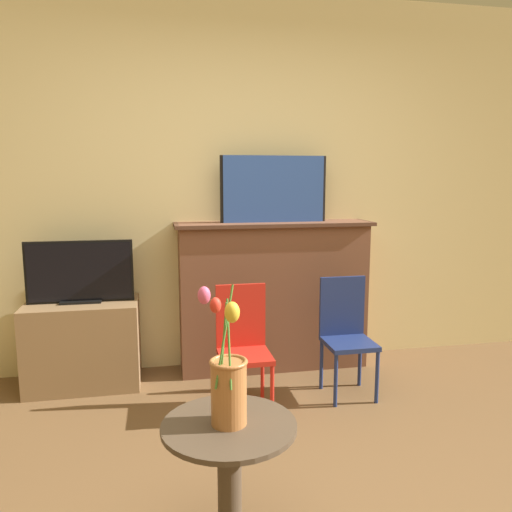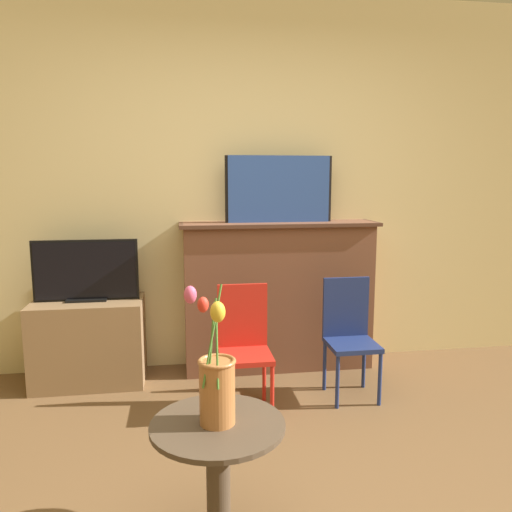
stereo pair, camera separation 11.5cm
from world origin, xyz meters
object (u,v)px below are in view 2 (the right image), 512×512
(tv_monitor, at_px, (86,272))
(vase_tulips, at_px, (216,383))
(painting, at_px, (279,189))
(chair_blue, at_px, (349,331))
(chair_red, at_px, (244,341))

(tv_monitor, distance_m, vase_tulips, 1.87)
(painting, xyz_separation_m, chair_blue, (0.36, -0.54, -0.90))
(painting, height_order, vase_tulips, painting)
(chair_red, distance_m, chair_blue, 0.70)
(painting, bearing_deg, tv_monitor, -176.36)
(chair_red, bearing_deg, tv_monitor, 151.10)
(chair_blue, height_order, vase_tulips, vase_tulips)
(tv_monitor, bearing_deg, chair_blue, -14.98)
(tv_monitor, xyz_separation_m, vase_tulips, (0.75, -1.71, -0.11))
(chair_red, xyz_separation_m, vase_tulips, (-0.25, -1.16, 0.24))
(vase_tulips, bearing_deg, chair_blue, 52.96)
(painting, xyz_separation_m, vase_tulips, (-0.59, -1.80, -0.66))
(painting, distance_m, vase_tulips, 2.00)
(chair_red, height_order, vase_tulips, vase_tulips)
(painting, distance_m, chair_red, 1.15)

